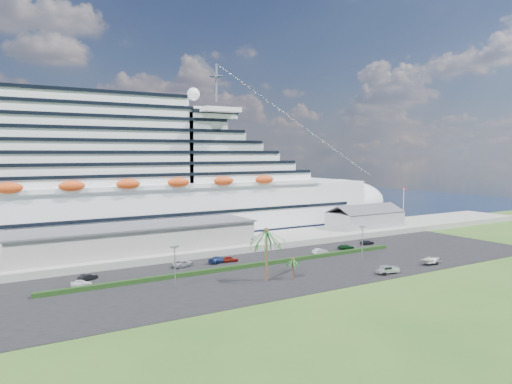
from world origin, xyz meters
TOP-DOWN VIEW (x-y plane):
  - ground at (0.00, 0.00)m, footprint 420.00×420.00m
  - asphalt_lot at (0.00, 11.00)m, footprint 140.00×38.00m
  - wharf at (0.00, 40.00)m, footprint 240.00×20.00m
  - water at (0.00, 130.00)m, footprint 420.00×160.00m
  - cruise_ship at (-21.53, 64.00)m, footprint 191.00×38.00m
  - terminal_building at (-25.00, 40.00)m, footprint 61.00×15.00m
  - port_shed at (52.00, 40.00)m, footprint 24.00×12.31m
  - flagpole at (70.04, 40.00)m, footprint 1.08×0.16m
  - hedge at (-8.00, 16.00)m, footprint 88.00×1.10m
  - lamp_post_left at (-28.00, 8.00)m, footprint 1.60×0.35m
  - lamp_post_right at (20.00, 8.00)m, footprint 1.60×0.35m
  - palm_tall at (-10.00, 4.00)m, footprint 8.82×8.82m
  - palm_short at (-4.50, 2.50)m, footprint 3.53×3.53m
  - parked_car_0 at (-42.62, 19.52)m, footprint 4.14×2.51m
  - parked_car_1 at (-40.43, 23.59)m, footprint 4.30×2.90m
  - parked_car_2 at (-19.22, 24.65)m, footprint 6.05×4.34m
  - parked_car_3 at (-10.47, 23.71)m, footprint 5.77×3.34m
  - parked_car_4 at (-7.88, 23.31)m, footprint 4.37×2.16m
  - parked_car_5 at (16.36, 19.45)m, footprint 4.34×1.84m
  - parked_car_6 at (26.36, 20.67)m, footprint 4.77×3.09m
  - parked_car_7 at (35.98, 22.66)m, footprint 4.36×1.80m
  - pickup_truck at (15.17, -4.67)m, footprint 5.31×2.67m
  - boat_trailer at (30.78, -3.73)m, footprint 6.29×4.22m

SIDE VIEW (x-z plane):
  - ground at x=0.00m, z-range 0.00..0.00m
  - water at x=0.00m, z-range 0.00..0.02m
  - asphalt_lot at x=0.00m, z-range 0.00..0.12m
  - hedge at x=-8.00m, z-range 0.12..1.02m
  - parked_car_6 at x=26.36m, z-range 0.12..1.34m
  - parked_car_7 at x=35.98m, z-range 0.12..1.38m
  - parked_car_0 at x=-42.62m, z-range 0.12..1.44m
  - parked_car_1 at x=-40.43m, z-range 0.12..1.46m
  - parked_car_5 at x=16.36m, z-range 0.12..1.51m
  - parked_car_4 at x=-7.88m, z-range 0.12..1.55m
  - parked_car_2 at x=-19.22m, z-range 0.12..1.65m
  - wharf at x=0.00m, z-range 0.00..1.80m
  - parked_car_3 at x=-10.47m, z-range 0.12..1.69m
  - pickup_truck at x=15.17m, z-range 0.21..1.99m
  - boat_trailer at x=30.78m, z-range 0.41..2.20m
  - palm_short at x=-4.50m, z-range 1.38..5.95m
  - port_shed at x=52.00m, z-range 0.71..8.08m
  - terminal_building at x=-25.00m, z-range 1.86..8.16m
  - lamp_post_left at x=-28.00m, z-range 1.21..9.48m
  - lamp_post_right at x=20.00m, z-range 1.21..9.48m
  - flagpole at x=70.04m, z-range 2.27..14.27m
  - palm_tall at x=-10.00m, z-range 3.64..14.77m
  - cruise_ship at x=-21.53m, z-range -10.31..43.69m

